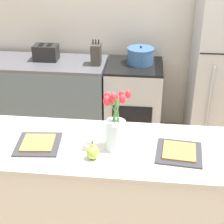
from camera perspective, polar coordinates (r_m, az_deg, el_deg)
The scene contains 11 objects.
back_wall at distance 3.97m, azimuth 2.80°, elevation 16.16°, with size 5.20×0.08×2.70m.
kitchen_island at distance 2.55m, azimuth -0.62°, elevation -14.15°, with size 1.80×0.66×0.91m.
back_counter at distance 4.09m, azimuth -12.88°, elevation 2.41°, with size 1.68×0.60×0.89m.
stove_range at distance 3.88m, azimuth 3.59°, elevation 1.67°, with size 0.60×0.61×0.89m.
flower_vase at distance 2.17m, azimuth 0.52°, elevation -2.81°, with size 0.16×0.13×0.41m.
pear_figurine at distance 2.13m, azimuth -3.23°, elevation -6.58°, with size 0.08×0.08×0.13m.
plate_setting_left at distance 2.33m, azimuth -12.17°, elevation -5.16°, with size 0.31×0.31×0.02m.
plate_setting_right at distance 2.23m, azimuth 11.09°, elevation -6.57°, with size 0.31×0.31×0.02m.
toaster at distance 3.88m, azimuth -10.92°, elevation 9.70°, with size 0.28×0.18×0.17m.
cooking_pot at distance 3.72m, azimuth 4.77°, elevation 9.32°, with size 0.29×0.29×0.19m.
knife_block at distance 3.67m, azimuth -2.66°, elevation 9.57°, with size 0.10×0.14×0.27m.
Camera 1 is at (0.23, -1.87, 2.18)m, focal length 55.00 mm.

